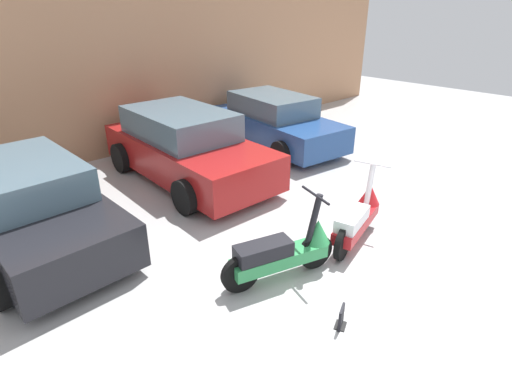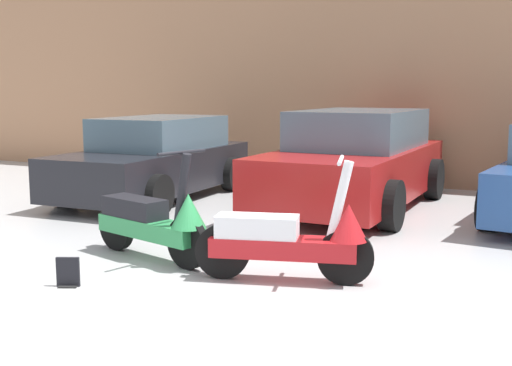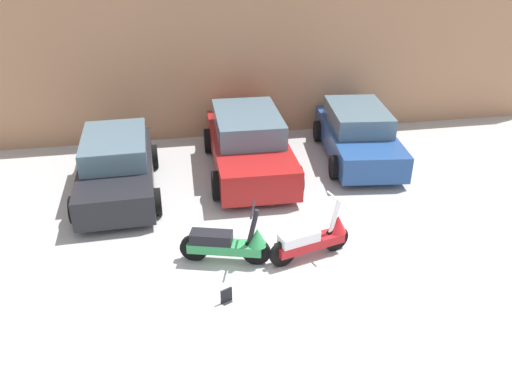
% 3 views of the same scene
% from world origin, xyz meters
% --- Properties ---
extents(ground_plane, '(28.00, 28.00, 0.00)m').
position_xyz_m(ground_plane, '(0.00, 0.00, 0.00)').
color(ground_plane, '#B2B2B2').
extents(wall_back, '(19.60, 0.12, 4.16)m').
position_xyz_m(wall_back, '(0.00, 7.07, 2.08)').
color(wall_back, tan).
rests_on(wall_back, ground_plane).
extents(scooter_front_left, '(1.58, 0.76, 1.13)m').
position_xyz_m(scooter_front_left, '(-0.92, 1.01, 0.40)').
color(scooter_front_left, black).
rests_on(scooter_front_left, ground_plane).
extents(scooter_front_right, '(1.56, 0.72, 1.11)m').
position_xyz_m(scooter_front_right, '(0.59, 0.90, 0.40)').
color(scooter_front_right, black).
rests_on(scooter_front_right, ground_plane).
extents(car_rear_left, '(1.87, 3.75, 1.26)m').
position_xyz_m(car_rear_left, '(-3.00, 4.13, 0.60)').
color(car_rear_left, black).
rests_on(car_rear_left, ground_plane).
extents(car_rear_center, '(2.08, 4.15, 1.40)m').
position_xyz_m(car_rear_center, '(0.06, 4.69, 0.67)').
color(car_rear_center, maroon).
rests_on(car_rear_center, ground_plane).
extents(car_rear_right, '(2.15, 3.90, 1.27)m').
position_xyz_m(car_rear_right, '(2.92, 4.95, 0.61)').
color(car_rear_right, navy).
rests_on(car_rear_right, ground_plane).
extents(placard_near_left_scooter, '(0.20, 0.17, 0.26)m').
position_xyz_m(placard_near_left_scooter, '(-1.10, -0.05, 0.11)').
color(placard_near_left_scooter, black).
rests_on(placard_near_left_scooter, ground_plane).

